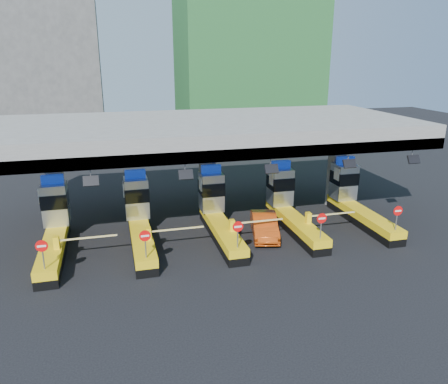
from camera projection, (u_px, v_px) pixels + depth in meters
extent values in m
plane|color=black|center=(218.00, 233.00, 28.66)|extent=(120.00, 120.00, 0.00)
cube|color=slate|center=(207.00, 131.00, 29.55)|extent=(28.00, 12.00, 1.50)
cube|color=#4C4C49|center=(229.00, 154.00, 24.41)|extent=(28.00, 0.60, 0.70)
cube|color=slate|center=(56.00, 191.00, 28.19)|extent=(1.00, 1.00, 5.50)
cube|color=slate|center=(207.00, 181.00, 30.60)|extent=(1.00, 1.00, 5.50)
cube|color=slate|center=(336.00, 171.00, 33.01)|extent=(1.00, 1.00, 5.50)
cylinder|color=slate|center=(90.00, 173.00, 22.78)|extent=(0.06, 0.06, 0.50)
cube|color=black|center=(91.00, 181.00, 22.70)|extent=(0.80, 0.38, 0.54)
cylinder|color=slate|center=(185.00, 168.00, 23.99)|extent=(0.06, 0.06, 0.50)
cube|color=black|center=(186.00, 175.00, 23.91)|extent=(0.80, 0.38, 0.54)
cylinder|color=slate|center=(270.00, 162.00, 25.19)|extent=(0.06, 0.06, 0.50)
cube|color=black|center=(272.00, 169.00, 25.11)|extent=(0.80, 0.38, 0.54)
cylinder|color=slate|center=(348.00, 157.00, 26.39)|extent=(0.06, 0.06, 0.50)
cube|color=black|center=(349.00, 164.00, 26.32)|extent=(0.80, 0.38, 0.54)
cylinder|color=slate|center=(412.00, 153.00, 27.48)|extent=(0.06, 0.06, 0.50)
cube|color=black|center=(414.00, 159.00, 27.40)|extent=(0.80, 0.38, 0.54)
cube|color=black|center=(54.00, 252.00, 25.25)|extent=(1.20, 8.00, 0.50)
cube|color=#E5B70C|center=(53.00, 244.00, 25.10)|extent=(1.20, 8.00, 0.50)
cube|color=#9EA3A8|center=(55.00, 204.00, 27.22)|extent=(1.50, 1.50, 2.60)
cube|color=black|center=(55.00, 199.00, 27.11)|extent=(1.56, 1.56, 0.90)
cube|color=#0C2DBF|center=(52.00, 179.00, 26.75)|extent=(1.30, 0.35, 0.55)
cube|color=white|center=(40.00, 195.00, 26.54)|extent=(0.06, 0.70, 0.90)
cylinder|color=slate|center=(43.00, 257.00, 21.51)|extent=(0.07, 0.07, 1.30)
cylinder|color=red|center=(42.00, 246.00, 21.30)|extent=(0.60, 0.04, 0.60)
cube|color=white|center=(42.00, 246.00, 21.28)|extent=(0.42, 0.02, 0.10)
cube|color=#E5B70C|center=(56.00, 242.00, 23.90)|extent=(0.30, 0.35, 0.70)
cube|color=white|center=(88.00, 238.00, 24.27)|extent=(3.20, 0.08, 0.08)
cube|color=black|center=(142.00, 243.00, 26.46)|extent=(1.20, 8.00, 0.50)
cube|color=#E5B70C|center=(141.00, 236.00, 26.31)|extent=(1.20, 8.00, 0.50)
cube|color=#9EA3A8|center=(137.00, 197.00, 28.42)|extent=(1.50, 1.50, 2.60)
cube|color=black|center=(136.00, 193.00, 28.32)|extent=(1.56, 1.56, 0.90)
cube|color=#0C2DBF|center=(135.00, 174.00, 27.95)|extent=(1.30, 0.35, 0.55)
cube|color=white|center=(123.00, 189.00, 27.75)|extent=(0.06, 0.70, 0.90)
cylinder|color=slate|center=(146.00, 246.00, 22.71)|extent=(0.07, 0.07, 1.30)
cylinder|color=red|center=(145.00, 236.00, 22.50)|extent=(0.60, 0.04, 0.60)
cube|color=white|center=(145.00, 236.00, 22.48)|extent=(0.42, 0.02, 0.10)
cube|color=#E5B70C|center=(148.00, 233.00, 25.10)|extent=(0.30, 0.35, 0.70)
cube|color=white|center=(177.00, 229.00, 25.47)|extent=(3.20, 0.08, 0.08)
cube|color=black|center=(221.00, 235.00, 27.66)|extent=(1.20, 8.00, 0.50)
cube|color=#E5B70C|center=(221.00, 228.00, 27.51)|extent=(1.20, 8.00, 0.50)
cube|color=#9EA3A8|center=(211.00, 192.00, 29.63)|extent=(1.50, 1.50, 2.60)
cube|color=black|center=(211.00, 187.00, 29.52)|extent=(1.56, 1.56, 0.90)
cube|color=#0C2DBF|center=(211.00, 169.00, 29.15)|extent=(1.30, 0.35, 0.55)
cube|color=white|center=(200.00, 184.00, 28.95)|extent=(0.06, 0.70, 0.90)
cylinder|color=slate|center=(238.00, 237.00, 23.92)|extent=(0.07, 0.07, 1.30)
cylinder|color=red|center=(238.00, 227.00, 23.71)|extent=(0.60, 0.04, 0.60)
cube|color=white|center=(238.00, 227.00, 23.69)|extent=(0.42, 0.02, 0.10)
cube|color=#E5B70C|center=(232.00, 225.00, 26.31)|extent=(0.30, 0.35, 0.70)
cube|color=white|center=(258.00, 221.00, 26.67)|extent=(3.20, 0.08, 0.08)
cube|color=black|center=(295.00, 228.00, 28.86)|extent=(1.20, 8.00, 0.50)
cube|color=#E5B70C|center=(295.00, 221.00, 28.71)|extent=(1.20, 8.00, 0.50)
cube|color=#9EA3A8|center=(280.00, 186.00, 30.83)|extent=(1.50, 1.50, 2.60)
cube|color=black|center=(280.00, 182.00, 30.72)|extent=(1.56, 1.56, 0.90)
cube|color=#0C2DBF|center=(281.00, 165.00, 30.36)|extent=(1.30, 0.35, 0.55)
cube|color=white|center=(271.00, 179.00, 30.15)|extent=(0.06, 0.70, 0.90)
cylinder|color=slate|center=(321.00, 228.00, 25.12)|extent=(0.07, 0.07, 1.30)
cylinder|color=red|center=(322.00, 218.00, 24.91)|extent=(0.60, 0.04, 0.60)
cube|color=white|center=(322.00, 218.00, 24.89)|extent=(0.42, 0.02, 0.10)
cube|color=#E5B70C|center=(308.00, 218.00, 27.51)|extent=(0.30, 0.35, 0.70)
cube|color=white|center=(332.00, 214.00, 27.88)|extent=(3.20, 0.08, 0.08)
cube|color=black|center=(362.00, 221.00, 30.07)|extent=(1.20, 8.00, 0.50)
cube|color=#E5B70C|center=(363.00, 214.00, 29.92)|extent=(1.20, 8.00, 0.50)
cube|color=#9EA3A8|center=(344.00, 181.00, 32.04)|extent=(1.50, 1.50, 2.60)
cube|color=black|center=(344.00, 177.00, 31.93)|extent=(1.56, 1.56, 0.90)
cube|color=#0C2DBF|center=(346.00, 160.00, 31.56)|extent=(1.30, 0.35, 0.55)
cube|color=white|center=(337.00, 174.00, 31.36)|extent=(0.06, 0.70, 0.90)
cylinder|color=slate|center=(397.00, 220.00, 26.32)|extent=(0.07, 0.07, 1.30)
cylinder|color=red|center=(398.00, 211.00, 26.11)|extent=(0.60, 0.04, 0.60)
cube|color=white|center=(398.00, 211.00, 26.09)|extent=(0.42, 0.02, 0.10)
cube|color=#E5B70C|center=(378.00, 211.00, 28.71)|extent=(0.30, 0.35, 0.70)
cube|color=white|center=(400.00, 207.00, 29.08)|extent=(3.20, 0.08, 0.08)
cube|color=#1E5926|center=(248.00, 32.00, 56.88)|extent=(18.00, 12.00, 28.00)
cube|color=#4C4C49|center=(44.00, 73.00, 55.82)|extent=(14.00, 10.00, 18.00)
imported|color=#C1420E|center=(264.00, 225.00, 27.98)|extent=(2.54, 4.64, 1.45)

